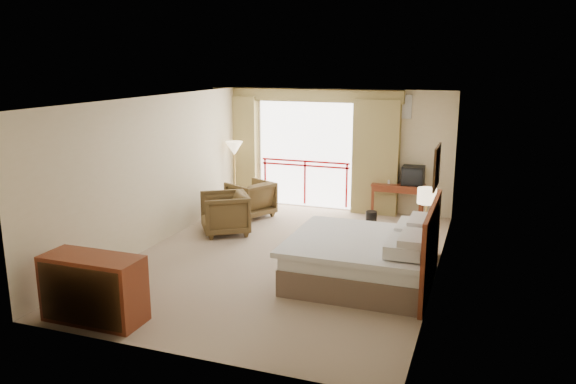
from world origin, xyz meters
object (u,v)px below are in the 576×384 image
at_px(armchair_near, 225,233).
at_px(wastebasket, 371,218).
at_px(side_table, 230,204).
at_px(armchair_far, 251,216).
at_px(nightstand, 424,240).
at_px(table_lamp, 427,197).
at_px(floor_lamp, 234,151).
at_px(tv, 413,176).
at_px(dresser, 93,289).
at_px(bed, 365,258).
at_px(desk, 399,191).

bearing_deg(armchair_near, wastebasket, 87.13).
height_order(wastebasket, side_table, side_table).
xyz_separation_m(armchair_far, side_table, (-0.20, -0.61, 0.40)).
relative_size(nightstand, armchair_near, 0.70).
distance_m(table_lamp, floor_lamp, 4.89).
distance_m(tv, wastebasket, 1.34).
height_order(armchair_far, dresser, dresser).
bearing_deg(side_table, bed, -33.49).
relative_size(desk, armchair_far, 1.29).
relative_size(tv, side_table, 0.77).
distance_m(desk, armchair_far, 3.25).
bearing_deg(armchair_far, nightstand, 97.84).
distance_m(nightstand, tv, 2.58).
distance_m(tv, armchair_near, 4.15).
xyz_separation_m(side_table, dresser, (0.30, -4.68, 0.04)).
distance_m(nightstand, table_lamp, 0.75).
relative_size(floor_lamp, dresser, 1.15).
xyz_separation_m(nightstand, tv, (-0.54, 2.45, 0.61)).
xyz_separation_m(armchair_near, side_table, (-0.22, 0.70, 0.40)).
height_order(tv, floor_lamp, floor_lamp).
bearing_deg(armchair_near, tv, 92.13).
xyz_separation_m(table_lamp, desk, (-0.84, 2.46, -0.50)).
xyz_separation_m(desk, armchair_near, (-2.97, -2.45, -0.56)).
relative_size(armchair_far, armchair_near, 0.96).
xyz_separation_m(desk, dresser, (-2.89, -6.43, -0.12)).
relative_size(table_lamp, armchair_far, 0.66).
height_order(tv, armchair_far, tv).
height_order(armchair_far, floor_lamp, floor_lamp).
height_order(nightstand, armchair_far, nightstand).
xyz_separation_m(desk, side_table, (-3.19, -1.75, -0.16)).
bearing_deg(tv, desk, 174.26).
bearing_deg(side_table, floor_lamp, 110.56).
relative_size(table_lamp, tv, 1.24).
height_order(bed, desk, bed).
bearing_deg(desk, table_lamp, -70.49).
height_order(bed, wastebasket, bed).
bearing_deg(floor_lamp, tv, 6.88).
height_order(side_table, dresser, dresser).
relative_size(table_lamp, floor_lamp, 0.37).
distance_m(bed, dresser, 3.91).
bearing_deg(table_lamp, dresser, -133.23).
height_order(desk, floor_lamp, floor_lamp).
xyz_separation_m(nightstand, dresser, (-3.73, -3.92, 0.13)).
xyz_separation_m(bed, nightstand, (0.72, 1.43, -0.07)).
height_order(nightstand, table_lamp, table_lamp).
xyz_separation_m(wastebasket, side_table, (-2.79, -0.86, 0.26)).
distance_m(table_lamp, wastebasket, 2.20).
distance_m(floor_lamp, dresser, 6.01).
xyz_separation_m(wastebasket, armchair_near, (-2.57, -1.56, -0.14)).
xyz_separation_m(wastebasket, floor_lamp, (-3.24, 0.36, 1.17)).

